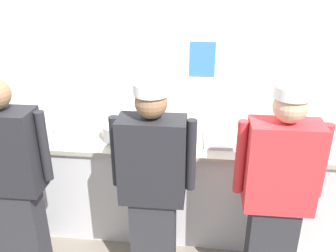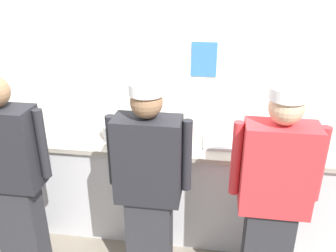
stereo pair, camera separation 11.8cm
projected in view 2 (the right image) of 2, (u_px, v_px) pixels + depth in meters
ground_plane at (151, 247)px, 3.20m from camera, size 9.00×9.00×0.00m
wall_back at (164, 71)px, 3.34m from camera, size 5.11×0.11×2.84m
prep_counter at (157, 183)px, 3.32m from camera, size 3.26×0.65×0.93m
chef_near_left at (12, 176)px, 2.66m from camera, size 0.60×0.24×1.65m
chef_center at (149, 186)px, 2.53m from camera, size 0.60×0.24×1.65m
chef_far_right at (273, 197)px, 2.40m from camera, size 0.60×0.24×1.66m
plate_stack_front at (294, 147)px, 2.86m from camera, size 0.23×0.23×0.10m
plate_stack_rear at (177, 130)px, 3.19m from camera, size 0.25×0.25×0.08m
mixing_bowl_steel at (121, 131)px, 3.11m from camera, size 0.32×0.32×0.14m
sheet_tray at (231, 141)px, 3.04m from camera, size 0.48×0.36×0.02m
ramekin_yellow_sauce at (61, 128)px, 3.28m from camera, size 0.11×0.11×0.04m
ramekin_green_sauce at (275, 137)px, 3.08m from camera, size 0.10×0.10×0.05m
ramekin_orange_sauce at (314, 139)px, 3.07m from camera, size 0.11×0.11×0.04m
ramekin_red_sauce at (30, 132)px, 3.20m from camera, size 0.08×0.08×0.04m
deli_cup at (29, 124)px, 3.31m from camera, size 0.09×0.09×0.08m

